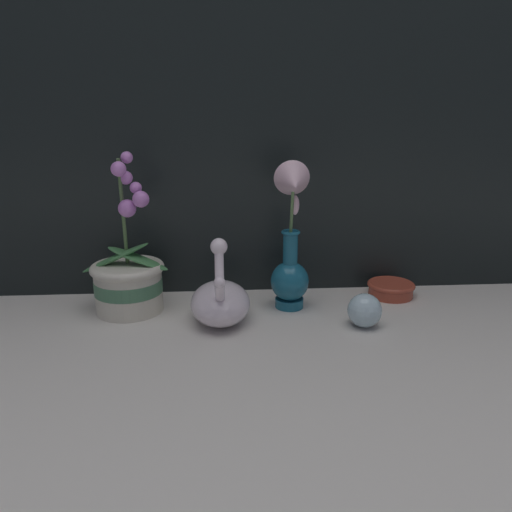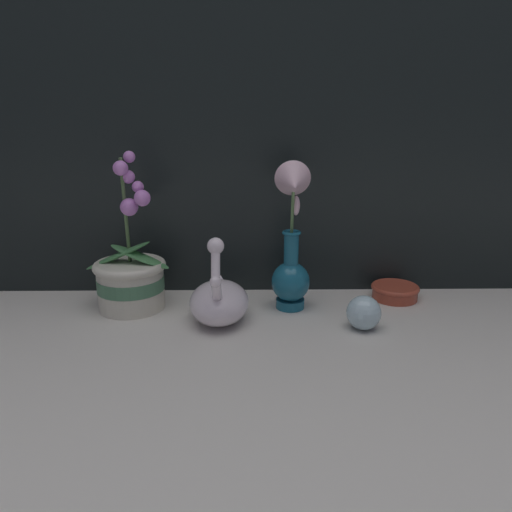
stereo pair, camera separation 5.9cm
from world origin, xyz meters
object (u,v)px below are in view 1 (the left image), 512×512
object	(u,v)px
orchid_potted_plant	(128,279)
blue_vase	(291,251)
amber_dish	(391,288)
swan_figurine	(220,300)
glass_sphere	(365,310)

from	to	relation	value
orchid_potted_plant	blue_vase	world-z (taller)	orchid_potted_plant
blue_vase	amber_dish	xyz separation A→B (m)	(0.26, 0.06, -0.12)
blue_vase	amber_dish	size ratio (longest dim) A/B	2.94
swan_figurine	amber_dish	distance (m)	0.44
swan_figurine	amber_dish	bearing A→B (deg)	16.36
orchid_potted_plant	glass_sphere	xyz separation A→B (m)	(0.52, -0.13, -0.04)
orchid_potted_plant	swan_figurine	size ratio (longest dim) A/B	1.72
orchid_potted_plant	blue_vase	bearing A→B (deg)	-2.23
orchid_potted_plant	swan_figurine	distance (m)	0.22
orchid_potted_plant	blue_vase	xyz separation A→B (m)	(0.37, -0.01, 0.06)
blue_vase	glass_sphere	size ratio (longest dim) A/B	4.69
blue_vase	amber_dish	distance (m)	0.29
blue_vase	swan_figurine	bearing A→B (deg)	-159.31
orchid_potted_plant	amber_dish	xyz separation A→B (m)	(0.63, 0.05, -0.06)
orchid_potted_plant	amber_dish	world-z (taller)	orchid_potted_plant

